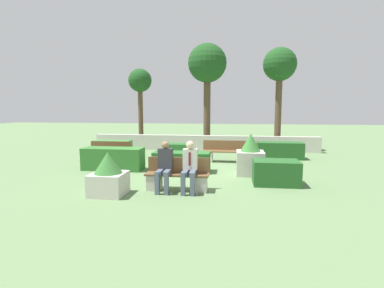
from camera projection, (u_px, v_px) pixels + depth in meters
name	position (u px, v px, depth m)	size (l,w,h in m)	color
ground_plane	(190.00, 171.00, 10.52)	(60.00, 60.00, 0.00)	#607F51
perimeter_wall	(204.00, 143.00, 15.40)	(11.52, 0.30, 0.79)	beige
bench_front	(177.00, 178.00, 8.08)	(1.71, 0.49, 0.87)	brown
bench_left_side	(109.00, 155.00, 11.90)	(1.68, 0.48, 0.87)	brown
bench_right_side	(225.00, 154.00, 12.25)	(1.83, 0.49, 0.87)	brown
person_seated_man	(190.00, 164.00, 7.85)	(0.38, 0.63, 1.36)	#515B70
person_seated_woman	(165.00, 164.00, 7.94)	(0.38, 0.63, 1.33)	#515B70
hedge_block_near_left	(113.00, 148.00, 13.87)	(1.69, 0.65, 0.71)	#3D7A38
hedge_block_near_right	(276.00, 172.00, 8.67)	(1.30, 0.87, 0.71)	#235623
hedge_block_mid_left	(113.00, 159.00, 10.74)	(2.14, 0.77, 0.79)	#33702D
hedge_block_mid_right	(178.00, 150.00, 13.40)	(1.22, 0.74, 0.62)	#286028
hedge_block_far_left	(280.00, 150.00, 13.03)	(1.95, 0.77, 0.72)	#235623
hedge_block_far_right	(182.00, 162.00, 10.45)	(1.96, 0.78, 0.68)	#235623
planter_corner_left	(108.00, 175.00, 7.63)	(0.85, 0.85, 1.11)	beige
planter_corner_right	(250.00, 157.00, 9.91)	(0.89, 0.89, 1.38)	beige
tree_leftmost	(140.00, 84.00, 16.79)	(1.30, 1.30, 4.38)	brown
tree_center_left	(207.00, 66.00, 16.04)	(2.08, 2.08, 5.62)	brown
tree_center_right	(280.00, 68.00, 15.01)	(1.67, 1.67, 5.20)	brown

